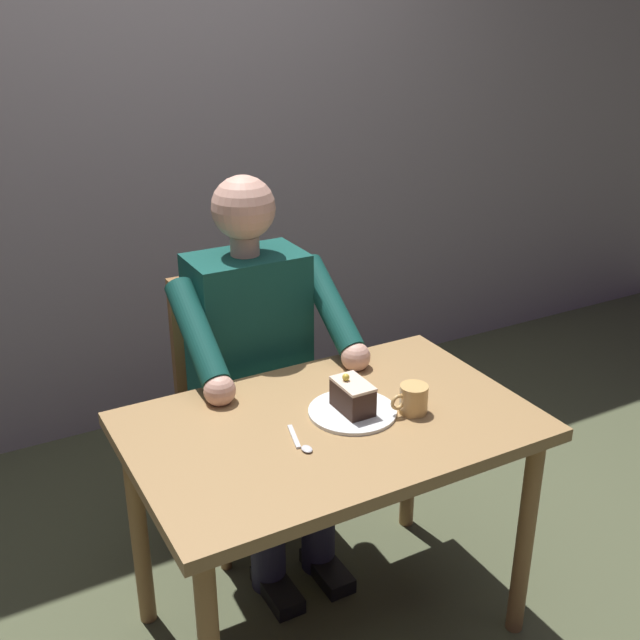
# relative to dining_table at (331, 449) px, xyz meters

# --- Properties ---
(ground_plane) EXTENTS (14.00, 14.00, 0.00)m
(ground_plane) POSITION_rel_dining_table_xyz_m (0.00, 0.00, -0.61)
(ground_plane) COLOR #494F35
(cafe_rear_panel) EXTENTS (6.40, 0.12, 3.00)m
(cafe_rear_panel) POSITION_rel_dining_table_xyz_m (0.00, -1.51, 0.89)
(cafe_rear_panel) COLOR gray
(cafe_rear_panel) RESTS_ON ground
(dining_table) EXTENTS (1.07, 0.68, 0.70)m
(dining_table) POSITION_rel_dining_table_xyz_m (0.00, 0.00, 0.00)
(dining_table) COLOR #987447
(dining_table) RESTS_ON ground
(chair) EXTENTS (0.42, 0.42, 0.89)m
(chair) POSITION_rel_dining_table_xyz_m (0.00, -0.63, -0.12)
(chair) COLOR olive
(chair) RESTS_ON ground
(seated_person) EXTENTS (0.53, 0.58, 1.26)m
(seated_person) POSITION_rel_dining_table_xyz_m (0.00, -0.46, 0.04)
(seated_person) COLOR #11453D
(seated_person) RESTS_ON ground
(dessert_plate) EXTENTS (0.24, 0.24, 0.01)m
(dessert_plate) POSITION_rel_dining_table_xyz_m (-0.07, -0.01, 0.09)
(dessert_plate) COLOR white
(dessert_plate) RESTS_ON dining_table
(cake_slice) EXTENTS (0.08, 0.12, 0.10)m
(cake_slice) POSITION_rel_dining_table_xyz_m (-0.07, -0.01, 0.14)
(cake_slice) COLOR #36221A
(cake_slice) RESTS_ON dessert_plate
(coffee_cup) EXTENTS (0.11, 0.08, 0.08)m
(coffee_cup) POSITION_rel_dining_table_xyz_m (-0.22, 0.07, 0.13)
(coffee_cup) COLOR tan
(coffee_cup) RESTS_ON dining_table
(dessert_spoon) EXTENTS (0.04, 0.14, 0.01)m
(dessert_spoon) POSITION_rel_dining_table_xyz_m (0.12, 0.06, 0.09)
(dessert_spoon) COLOR silver
(dessert_spoon) RESTS_ON dining_table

